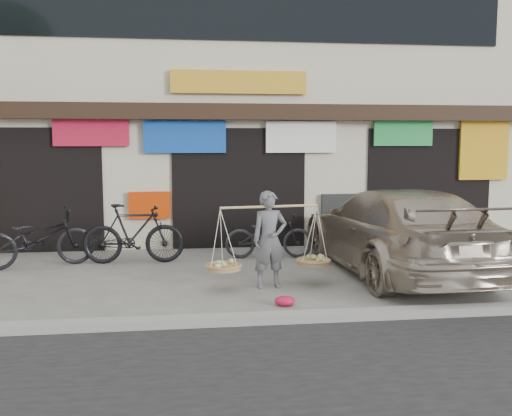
{
  "coord_description": "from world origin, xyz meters",
  "views": [
    {
      "loc": [
        -1.27,
        -9.28,
        2.4
      ],
      "look_at": [
        0.05,
        0.9,
        1.2
      ],
      "focal_mm": 40.0,
      "sensor_mm": 36.0,
      "label": 1
    }
  ],
  "objects": [
    {
      "name": "kerb",
      "position": [
        0.0,
        -2.0,
        0.06
      ],
      "size": [
        70.0,
        0.25,
        0.12
      ],
      "primitive_type": "cube",
      "color": "gray",
      "rests_on": "ground"
    },
    {
      "name": "red_bag",
      "position": [
        0.2,
        -1.24,
        0.07
      ],
      "size": [
        0.31,
        0.25,
        0.14
      ],
      "primitive_type": "ellipsoid",
      "color": "#C21239",
      "rests_on": "ground"
    },
    {
      "name": "bike_0",
      "position": [
        -4.04,
        1.91,
        0.56
      ],
      "size": [
        2.26,
        1.37,
        1.12
      ],
      "primitive_type": "imported",
      "rotation": [
        0.0,
        0.0,
        1.89
      ],
      "color": "black",
      "rests_on": "ground"
    },
    {
      "name": "ground",
      "position": [
        0.0,
        0.0,
        0.0
      ],
      "size": [
        70.0,
        70.0,
        0.0
      ],
      "primitive_type": "plane",
      "color": "gray",
      "rests_on": "ground"
    },
    {
      "name": "bike_2",
      "position": [
        0.49,
        2.21,
        0.48
      ],
      "size": [
        1.85,
        0.75,
        0.95
      ],
      "primitive_type": "imported",
      "rotation": [
        0.0,
        0.0,
        1.5
      ],
      "color": "black",
      "rests_on": "ground"
    },
    {
      "name": "street_vendor",
      "position": [
        0.13,
        -0.17,
        0.74
      ],
      "size": [
        2.09,
        0.77,
        1.6
      ],
      "rotation": [
        0.0,
        0.0,
        0.13
      ],
      "color": "slate",
      "rests_on": "ground"
    },
    {
      "name": "suv",
      "position": [
        2.59,
        0.66,
        0.78
      ],
      "size": [
        2.46,
        5.48,
        1.56
      ],
      "rotation": [
        0.0,
        0.0,
        3.19
      ],
      "color": "#B1A18F",
      "rests_on": "ground"
    },
    {
      "name": "shophouse_block",
      "position": [
        -0.0,
        6.42,
        3.45
      ],
      "size": [
        14.0,
        6.32,
        7.0
      ],
      "color": "beige",
      "rests_on": "ground"
    },
    {
      "name": "bike_1",
      "position": [
        -2.24,
        2.04,
        0.59
      ],
      "size": [
        1.98,
        0.59,
        1.19
      ],
      "primitive_type": "imported",
      "rotation": [
        0.0,
        0.0,
        1.55
      ],
      "color": "black",
      "rests_on": "ground"
    }
  ]
}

